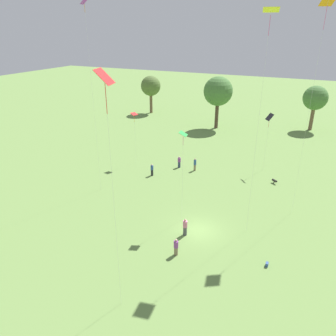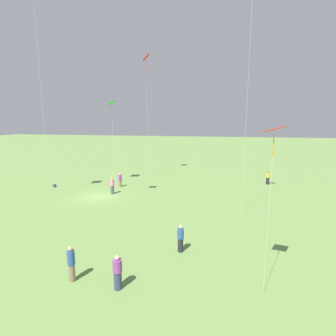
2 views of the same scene
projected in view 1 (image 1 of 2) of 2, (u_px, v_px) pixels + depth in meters
ground_plane at (199, 230)px, 34.09m from camera, size 240.00×240.00×0.00m
tree_0 at (151, 86)px, 78.48m from camera, size 4.72×4.72×8.90m
tree_1 at (218, 92)px, 65.85m from camera, size 5.85×5.85×10.56m
tree_2 at (315, 98)px, 65.11m from camera, size 4.81×4.81×8.95m
person_0 at (152, 170)px, 46.38m from camera, size 0.41×0.41×1.76m
person_1 at (179, 162)px, 49.08m from camera, size 0.47×0.47×1.77m
person_3 at (195, 164)px, 47.97m from camera, size 0.53×0.53×1.89m
person_4 at (176, 247)px, 30.10m from camera, size 0.47×0.47×1.74m
person_5 at (185, 227)px, 32.99m from camera, size 0.64×0.64×1.88m
kite_0 at (86, 20)px, 34.74m from camera, size 0.74×0.90×22.23m
kite_1 at (326, 11)px, 29.18m from camera, size 1.56×1.45×22.07m
kite_2 at (269, 118)px, 45.59m from camera, size 1.27×1.36×8.44m
kite_3 at (105, 87)px, 18.62m from camera, size 1.14×1.37×17.34m
kite_5 at (134, 116)px, 48.22m from camera, size 1.12×1.13×7.88m
kite_6 at (183, 138)px, 32.20m from camera, size 0.84×0.91×10.06m
kite_8 at (270, 20)px, 26.18m from camera, size 1.48×1.45×20.92m
dog_0 at (275, 181)px, 44.17m from camera, size 0.80×0.71×0.58m
picnic_bag_1 at (267, 264)px, 28.91m from camera, size 0.23×0.39×0.36m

